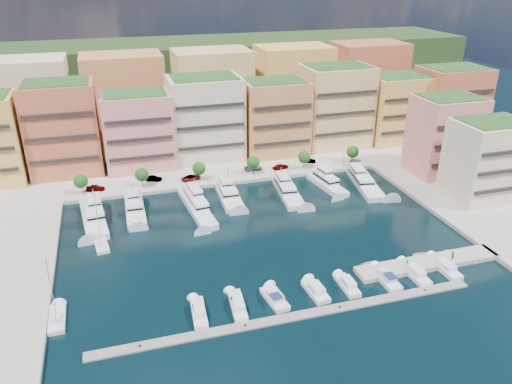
% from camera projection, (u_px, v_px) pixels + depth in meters
% --- Properties ---
extents(ground, '(400.00, 400.00, 0.00)m').
position_uv_depth(ground, '(260.00, 235.00, 116.18)').
color(ground, black).
rests_on(ground, ground).
extents(north_quay, '(220.00, 64.00, 2.00)m').
position_uv_depth(north_quay, '(207.00, 149.00, 170.17)').
color(north_quay, '#9E998E').
rests_on(north_quay, ground).
extents(east_quay, '(34.00, 76.00, 2.00)m').
position_uv_depth(east_quay, '(505.00, 216.00, 125.26)').
color(east_quay, '#9E998E').
rests_on(east_quay, ground).
extents(hillside, '(240.00, 40.00, 58.00)m').
position_uv_depth(hillside, '(185.00, 112.00, 211.96)').
color(hillside, '#203214').
rests_on(hillside, ground).
extents(south_pontoon, '(72.00, 2.20, 0.35)m').
position_uv_depth(south_pontoon, '(293.00, 317.00, 89.28)').
color(south_pontoon, gray).
rests_on(south_pontoon, ground).
extents(finger_pier, '(32.00, 5.00, 2.00)m').
position_uv_depth(finger_pier, '(427.00, 265.00, 104.79)').
color(finger_pier, '#9E998E').
rests_on(finger_pier, ground).
extents(apartment_1, '(20.00, 16.50, 26.80)m').
position_uv_depth(apartment_1, '(63.00, 128.00, 144.08)').
color(apartment_1, '#BF6B3F').
rests_on(apartment_1, north_quay).
extents(apartment_2, '(20.00, 15.50, 22.80)m').
position_uv_depth(apartment_2, '(138.00, 130.00, 148.61)').
color(apartment_2, '#DD867B').
rests_on(apartment_2, north_quay).
extents(apartment_3, '(22.00, 16.50, 25.80)m').
position_uv_depth(apartment_3, '(206.00, 118.00, 155.16)').
color(apartment_3, beige).
rests_on(apartment_3, north_quay).
extents(apartment_4, '(20.00, 15.50, 23.80)m').
position_uv_depth(apartment_4, '(275.00, 117.00, 159.53)').
color(apartment_4, '#D89951').
rests_on(apartment_4, north_quay).
extents(apartment_5, '(22.00, 16.50, 26.80)m').
position_uv_depth(apartment_5, '(335.00, 106.00, 166.34)').
color(apartment_5, '#E2C977').
rests_on(apartment_5, north_quay).
extents(apartment_6, '(20.00, 15.50, 22.80)m').
position_uv_depth(apartment_6, '(396.00, 108.00, 171.13)').
color(apartment_6, '#E6B754').
rests_on(apartment_6, north_quay).
extents(apartment_7, '(22.00, 16.50, 24.80)m').
position_uv_depth(apartment_7, '(450.00, 103.00, 174.15)').
color(apartment_7, '#BF6B3F').
rests_on(apartment_7, north_quay).
extents(apartment_east_a, '(18.00, 14.50, 22.80)m').
position_uv_depth(apartment_east_a, '(445.00, 135.00, 144.49)').
color(apartment_east_a, '#DD867B').
rests_on(apartment_east_a, east_quay).
extents(apartment_east_b, '(18.00, 14.50, 20.80)m').
position_uv_depth(apartment_east_b, '(487.00, 160.00, 129.23)').
color(apartment_east_b, beige).
rests_on(apartment_east_b, east_quay).
extents(backblock_0, '(26.00, 18.00, 30.00)m').
position_uv_depth(backblock_0, '(29.00, 106.00, 159.69)').
color(backblock_0, beige).
rests_on(backblock_0, north_quay).
extents(backblock_1, '(26.00, 18.00, 30.00)m').
position_uv_depth(backblock_1, '(125.00, 100.00, 167.45)').
color(backblock_1, '#D89951').
rests_on(backblock_1, north_quay).
extents(backblock_2, '(26.00, 18.00, 30.00)m').
position_uv_depth(backblock_2, '(213.00, 93.00, 175.22)').
color(backblock_2, '#E2C977').
rests_on(backblock_2, north_quay).
extents(backblock_3, '(26.00, 18.00, 30.00)m').
position_uv_depth(backblock_3, '(293.00, 88.00, 182.99)').
color(backblock_3, '#E6B754').
rests_on(backblock_3, north_quay).
extents(backblock_4, '(26.00, 18.00, 30.00)m').
position_uv_depth(backblock_4, '(366.00, 83.00, 190.75)').
color(backblock_4, '#BF6B3F').
rests_on(backblock_4, north_quay).
extents(tree_0, '(3.80, 3.80, 5.65)m').
position_uv_depth(tree_0, '(81.00, 181.00, 133.01)').
color(tree_0, '#473323').
rests_on(tree_0, north_quay).
extents(tree_1, '(3.80, 3.80, 5.65)m').
position_uv_depth(tree_1, '(142.00, 175.00, 137.15)').
color(tree_1, '#473323').
rests_on(tree_1, north_quay).
extents(tree_2, '(3.80, 3.80, 5.65)m').
position_uv_depth(tree_2, '(199.00, 168.00, 141.30)').
color(tree_2, '#473323').
rests_on(tree_2, north_quay).
extents(tree_3, '(3.80, 3.80, 5.65)m').
position_uv_depth(tree_3, '(253.00, 163.00, 145.44)').
color(tree_3, '#473323').
rests_on(tree_3, north_quay).
extents(tree_4, '(3.80, 3.80, 5.65)m').
position_uv_depth(tree_4, '(304.00, 157.00, 149.58)').
color(tree_4, '#473323').
rests_on(tree_4, north_quay).
extents(tree_5, '(3.80, 3.80, 5.65)m').
position_uv_depth(tree_5, '(353.00, 152.00, 153.72)').
color(tree_5, '#473323').
rests_on(tree_5, north_quay).
extents(lamppost_0, '(0.30, 0.30, 4.20)m').
position_uv_depth(lamppost_0, '(97.00, 186.00, 132.43)').
color(lamppost_0, black).
rests_on(lamppost_0, north_quay).
extents(lamppost_1, '(0.30, 0.30, 4.20)m').
position_uv_depth(lamppost_1, '(165.00, 178.00, 137.09)').
color(lamppost_1, black).
rests_on(lamppost_1, north_quay).
extents(lamppost_2, '(0.30, 0.30, 4.20)m').
position_uv_depth(lamppost_2, '(228.00, 171.00, 141.75)').
color(lamppost_2, black).
rests_on(lamppost_2, north_quay).
extents(lamppost_3, '(0.30, 0.30, 4.20)m').
position_uv_depth(lamppost_3, '(288.00, 165.00, 146.41)').
color(lamppost_3, black).
rests_on(lamppost_3, north_quay).
extents(lamppost_4, '(0.30, 0.30, 4.20)m').
position_uv_depth(lamppost_4, '(344.00, 159.00, 151.07)').
color(lamppost_4, black).
rests_on(lamppost_4, north_quay).
extents(yacht_0, '(7.15, 21.65, 7.30)m').
position_uv_depth(yacht_0, '(93.00, 215.00, 122.81)').
color(yacht_0, silver).
rests_on(yacht_0, ground).
extents(yacht_1, '(4.89, 17.99, 7.30)m').
position_uv_depth(yacht_1, '(135.00, 208.00, 126.76)').
color(yacht_1, silver).
rests_on(yacht_1, ground).
extents(yacht_2, '(6.47, 24.33, 7.30)m').
position_uv_depth(yacht_2, '(196.00, 204.00, 128.27)').
color(yacht_2, silver).
rests_on(yacht_2, ground).
extents(yacht_3, '(5.56, 16.76, 7.30)m').
position_uv_depth(yacht_3, '(229.00, 195.00, 133.70)').
color(yacht_3, silver).
rests_on(yacht_3, ground).
extents(yacht_4, '(6.97, 20.45, 7.30)m').
position_uv_depth(yacht_4, '(287.00, 190.00, 136.48)').
color(yacht_4, silver).
rests_on(yacht_4, ground).
extents(yacht_5, '(6.33, 16.82, 7.30)m').
position_uv_depth(yacht_5, '(326.00, 182.00, 141.12)').
color(yacht_5, silver).
rests_on(yacht_5, ground).
extents(yacht_6, '(8.90, 21.92, 7.30)m').
position_uv_depth(yacht_6, '(364.00, 181.00, 141.91)').
color(yacht_6, silver).
rests_on(yacht_6, ground).
extents(cruiser_2, '(3.02, 8.70, 2.55)m').
position_uv_depth(cruiser_2, '(199.00, 313.00, 89.59)').
color(cruiser_2, white).
rests_on(cruiser_2, ground).
extents(cruiser_3, '(3.15, 9.15, 2.55)m').
position_uv_depth(cruiser_3, '(238.00, 306.00, 91.45)').
color(cruiser_3, white).
rests_on(cruiser_3, ground).
extents(cruiser_4, '(3.82, 7.86, 2.66)m').
position_uv_depth(cruiser_4, '(275.00, 299.00, 93.30)').
color(cruiser_4, white).
rests_on(cruiser_4, ground).
extents(cruiser_5, '(3.35, 7.55, 2.55)m').
position_uv_depth(cruiser_5, '(316.00, 291.00, 95.47)').
color(cruiser_5, white).
rests_on(cruiser_5, ground).
extents(cruiser_6, '(2.47, 7.38, 2.55)m').
position_uv_depth(cruiser_6, '(347.00, 285.00, 97.19)').
color(cruiser_6, white).
rests_on(cruiser_6, ground).
extents(cruiser_7, '(2.96, 8.44, 2.66)m').
position_uv_depth(cruiser_7, '(386.00, 278.00, 99.33)').
color(cruiser_7, white).
rests_on(cruiser_7, ground).
extents(cruiser_8, '(2.77, 8.90, 2.55)m').
position_uv_depth(cruiser_8, '(414.00, 273.00, 101.03)').
color(cruiser_8, white).
rests_on(cruiser_8, ground).
extents(cruiser_9, '(2.93, 8.90, 2.55)m').
position_uv_depth(cruiser_9, '(444.00, 268.00, 102.87)').
color(cruiser_9, white).
rests_on(cruiser_9, ground).
extents(sailboat_0, '(2.95, 8.15, 13.20)m').
position_uv_depth(sailboat_0, '(57.00, 319.00, 88.29)').
color(sailboat_0, silver).
rests_on(sailboat_0, ground).
extents(sailboat_2, '(3.68, 8.63, 13.20)m').
position_uv_depth(sailboat_2, '(101.00, 244.00, 111.87)').
color(sailboat_2, silver).
rests_on(sailboat_2, ground).
extents(tender_2, '(4.09, 2.95, 0.84)m').
position_uv_depth(tender_2, '(422.00, 255.00, 107.60)').
color(tender_2, white).
rests_on(tender_2, ground).
extents(tender_3, '(1.75, 1.58, 0.81)m').
position_uv_depth(tender_3, '(446.00, 250.00, 109.27)').
color(tender_3, beige).
rests_on(tender_3, ground).
extents(tender_0, '(4.72, 3.87, 0.85)m').
position_uv_depth(tender_0, '(369.00, 265.00, 104.10)').
color(tender_0, silver).
rests_on(tender_0, ground).
extents(car_0, '(5.24, 3.06, 1.68)m').
position_uv_depth(car_0, '(96.00, 188.00, 136.31)').
color(car_0, gray).
rests_on(car_0, north_quay).
extents(car_1, '(4.87, 3.11, 1.51)m').
position_uv_depth(car_1, '(154.00, 179.00, 142.31)').
color(car_1, gray).
rests_on(car_1, north_quay).
extents(car_2, '(6.34, 4.60, 1.60)m').
position_uv_depth(car_2, '(191.00, 178.00, 142.81)').
color(car_2, gray).
rests_on(car_2, north_quay).
extents(car_3, '(5.76, 2.88, 1.61)m').
position_uv_depth(car_3, '(253.00, 168.00, 149.74)').
color(car_3, gray).
rests_on(car_3, north_quay).
extents(car_4, '(5.37, 3.35, 1.71)m').
position_uv_depth(car_4, '(280.00, 167.00, 150.42)').
color(car_4, gray).
rests_on(car_4, north_quay).
extents(car_5, '(4.70, 3.27, 1.47)m').
position_uv_depth(car_5, '(309.00, 160.00, 155.40)').
color(car_5, gray).
rests_on(car_5, north_quay).
extents(person_0, '(0.52, 0.73, 1.87)m').
position_uv_depth(person_0, '(407.00, 264.00, 101.60)').
color(person_0, '#242949').
rests_on(person_0, finger_pier).
extents(person_1, '(1.08, 1.00, 1.78)m').
position_uv_depth(person_1, '(452.00, 255.00, 104.79)').
color(person_1, '#47312A').
rests_on(person_1, finger_pier).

